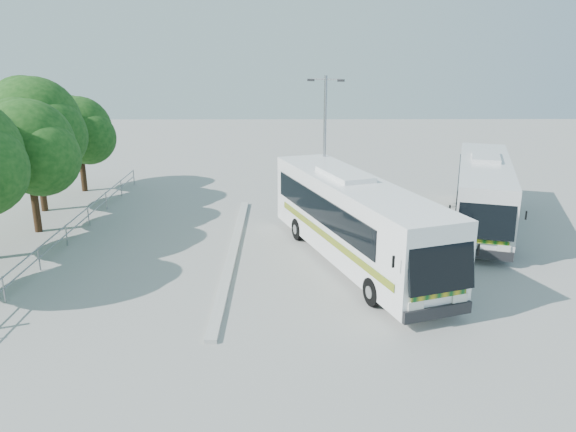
{
  "coord_description": "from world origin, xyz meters",
  "views": [
    {
      "loc": [
        -0.01,
        -21.38,
        8.77
      ],
      "look_at": [
        0.14,
        1.64,
        1.82
      ],
      "focal_mm": 35.0,
      "sensor_mm": 36.0,
      "label": 1
    }
  ],
  "objects_px": {
    "coach_adjacent": "(483,191)",
    "lamppost": "(325,144)",
    "tree_far_e": "(80,130)",
    "coach_main": "(354,219)",
    "tree_far_c": "(29,146)",
    "tree_far_d": "(35,124)"
  },
  "relations": [
    {
      "from": "tree_far_c",
      "to": "tree_far_d",
      "type": "xyz_separation_m",
      "value": [
        -1.19,
        3.7,
        0.56
      ]
    },
    {
      "from": "tree_far_d",
      "to": "coach_adjacent",
      "type": "height_order",
      "value": "tree_far_d"
    },
    {
      "from": "tree_far_e",
      "to": "coach_main",
      "type": "distance_m",
      "value": 19.99
    },
    {
      "from": "tree_far_e",
      "to": "lamppost",
      "type": "height_order",
      "value": "lamppost"
    },
    {
      "from": "coach_adjacent",
      "to": "coach_main",
      "type": "bearing_deg",
      "value": -126.91
    },
    {
      "from": "tree_far_d",
      "to": "coach_adjacent",
      "type": "relative_size",
      "value": 0.61
    },
    {
      "from": "coach_adjacent",
      "to": "tree_far_d",
      "type": "bearing_deg",
      "value": -169.42
    },
    {
      "from": "tree_far_c",
      "to": "coach_adjacent",
      "type": "xyz_separation_m",
      "value": [
        22.11,
        0.8,
        -2.45
      ]
    },
    {
      "from": "tree_far_d",
      "to": "lamppost",
      "type": "bearing_deg",
      "value": -8.81
    },
    {
      "from": "tree_far_d",
      "to": "lamppost",
      "type": "xyz_separation_m",
      "value": [
        15.31,
        -2.37,
        -0.7
      ]
    },
    {
      "from": "tree_far_c",
      "to": "tree_far_d",
      "type": "distance_m",
      "value": 3.93
    },
    {
      "from": "tree_far_d",
      "to": "tree_far_e",
      "type": "height_order",
      "value": "tree_far_d"
    },
    {
      "from": "coach_main",
      "to": "lamppost",
      "type": "bearing_deg",
      "value": 79.97
    },
    {
      "from": "tree_far_c",
      "to": "coach_adjacent",
      "type": "height_order",
      "value": "tree_far_c"
    },
    {
      "from": "tree_far_e",
      "to": "coach_main",
      "type": "bearing_deg",
      "value": -38.72
    },
    {
      "from": "tree_far_d",
      "to": "lamppost",
      "type": "distance_m",
      "value": 15.51
    },
    {
      "from": "coach_main",
      "to": "coach_adjacent",
      "type": "bearing_deg",
      "value": 16.28
    },
    {
      "from": "coach_adjacent",
      "to": "lamppost",
      "type": "xyz_separation_m",
      "value": [
        -7.99,
        0.52,
        2.31
      ]
    },
    {
      "from": "tree_far_c",
      "to": "tree_far_e",
      "type": "relative_size",
      "value": 1.1
    },
    {
      "from": "coach_adjacent",
      "to": "lamppost",
      "type": "bearing_deg",
      "value": -166.08
    },
    {
      "from": "tree_far_e",
      "to": "tree_far_c",
      "type": "bearing_deg",
      "value": -86.46
    },
    {
      "from": "tree_far_c",
      "to": "tree_far_d",
      "type": "bearing_deg",
      "value": 107.83
    }
  ]
}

